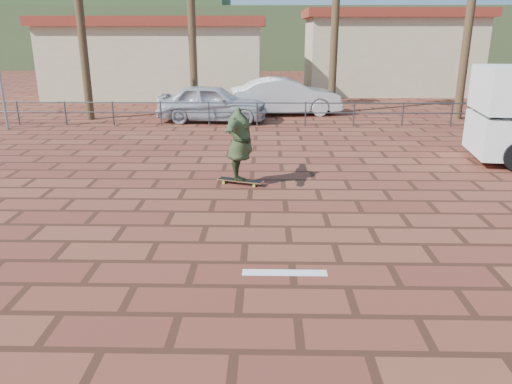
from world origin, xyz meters
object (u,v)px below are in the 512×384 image
car_white (286,96)px  longboard (240,181)px  skateboarder (240,144)px  car_silver (212,103)px

car_white → longboard: bearing=163.8°
longboard → car_white: bearing=100.6°
skateboarder → car_white: (1.58, 11.26, -0.22)m
skateboarder → car_silver: size_ratio=0.49×
longboard → skateboarder: bearing=-64.3°
car_silver → car_white: size_ratio=0.92×
longboard → car_silver: bearing=118.8°
skateboarder → car_silver: skateboarder is taller
car_silver → car_white: (3.24, 2.00, 0.04)m
longboard → car_white: size_ratio=0.24×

